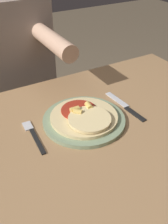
{
  "coord_description": "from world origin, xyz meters",
  "views": [
    {
      "loc": [
        -0.35,
        -0.58,
        1.27
      ],
      "look_at": [
        0.01,
        0.05,
        0.76
      ],
      "focal_mm": 42.0,
      "sensor_mm": 36.0,
      "label": 1
    }
  ],
  "objects_px": {
    "fork": "(33,135)",
    "knife": "(125,106)",
    "plate": "(84,120)",
    "dining_table": "(89,154)",
    "pizza": "(85,117)",
    "person_diner": "(17,65)"
  },
  "relations": [
    {
      "from": "knife",
      "to": "fork",
      "type": "bearing_deg",
      "value": 177.19
    },
    {
      "from": "plate",
      "to": "fork",
      "type": "relative_size",
      "value": 1.61
    },
    {
      "from": "pizza",
      "to": "person_diner",
      "type": "xyz_separation_m",
      "value": [
        -0.06,
        0.58,
        -0.03
      ]
    },
    {
      "from": "fork",
      "to": "person_diner",
      "type": "bearing_deg",
      "value": 77.59
    },
    {
      "from": "knife",
      "to": "person_diner",
      "type": "height_order",
      "value": "person_diner"
    },
    {
      "from": "fork",
      "to": "person_diner",
      "type": "distance_m",
      "value": 0.57
    },
    {
      "from": "fork",
      "to": "dining_table",
      "type": "bearing_deg",
      "value": -21.57
    },
    {
      "from": "fork",
      "to": "plate",
      "type": "bearing_deg",
      "value": -5.68
    },
    {
      "from": "dining_table",
      "to": "plate",
      "type": "xyz_separation_m",
      "value": [
        0.01,
        0.05,
        0.11
      ]
    },
    {
      "from": "pizza",
      "to": "fork",
      "type": "bearing_deg",
      "value": 172.59
    },
    {
      "from": "dining_table",
      "to": "pizza",
      "type": "distance_m",
      "value": 0.14
    },
    {
      "from": "plate",
      "to": "fork",
      "type": "xyz_separation_m",
      "value": [
        -0.18,
        0.02,
        -0.0
      ]
    },
    {
      "from": "plate",
      "to": "fork",
      "type": "height_order",
      "value": "plate"
    },
    {
      "from": "plate",
      "to": "knife",
      "type": "distance_m",
      "value": 0.18
    },
    {
      "from": "pizza",
      "to": "knife",
      "type": "height_order",
      "value": "pizza"
    },
    {
      "from": "pizza",
      "to": "fork",
      "type": "relative_size",
      "value": 1.31
    },
    {
      "from": "plate",
      "to": "knife",
      "type": "xyz_separation_m",
      "value": [
        0.18,
        0.0,
        -0.0
      ]
    },
    {
      "from": "dining_table",
      "to": "plate",
      "type": "distance_m",
      "value": 0.13
    },
    {
      "from": "knife",
      "to": "person_diner",
      "type": "relative_size",
      "value": 0.18
    },
    {
      "from": "dining_table",
      "to": "knife",
      "type": "bearing_deg",
      "value": 15.2
    },
    {
      "from": "knife",
      "to": "person_diner",
      "type": "distance_m",
      "value": 0.62
    },
    {
      "from": "fork",
      "to": "knife",
      "type": "xyz_separation_m",
      "value": [
        0.36,
        -0.02,
        0.0
      ]
    }
  ]
}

